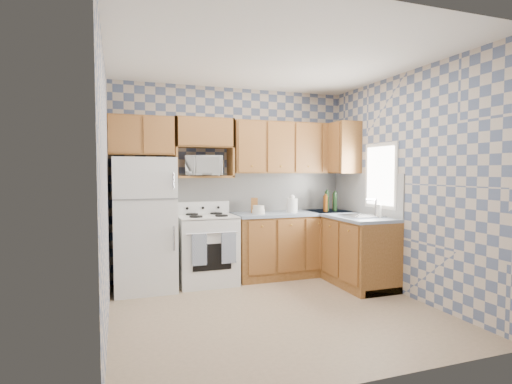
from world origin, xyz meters
The scene contains 30 objects.
floor centered at (0.00, 0.00, 0.00)m, with size 3.40×3.40×0.00m, color #887158.
back_wall centered at (0.00, 1.60, 1.35)m, with size 3.40×0.02×2.70m, color slate.
right_wall centered at (1.70, 0.00, 1.35)m, with size 0.02×3.20×2.70m, color slate.
backsplash_back centered at (0.40, 1.59, 1.20)m, with size 2.60×0.01×0.56m, color silver.
backsplash_right centered at (1.69, 0.80, 1.20)m, with size 0.01×1.60×0.56m, color silver.
refrigerator centered at (-1.27, 1.25, 0.84)m, with size 0.75×0.70×1.68m, color silver.
stove_body centered at (-0.47, 1.28, 0.45)m, with size 0.76×0.65×0.90m, color silver.
cooktop centered at (-0.47, 1.28, 0.91)m, with size 0.76×0.65×0.03m, color silver.
backguard centered at (-0.47, 1.55, 1.00)m, with size 0.76×0.08×0.17m, color silver.
dish_towel_left centered at (-0.64, 0.93, 0.53)m, with size 0.19×0.03×0.40m, color navy.
dish_towel_right centered at (-0.26, 0.93, 0.53)m, with size 0.19×0.03×0.40m, color navy.
base_cabinets_back centered at (0.82, 1.30, 0.44)m, with size 1.75×0.60×0.88m, color brown.
base_cabinets_right centered at (1.40, 0.80, 0.44)m, with size 0.60×1.60×0.88m, color brown.
countertop_back centered at (0.82, 1.30, 0.90)m, with size 1.77×0.63×0.04m, color gray.
countertop_right centered at (1.40, 0.80, 0.90)m, with size 0.63×1.60×0.04m, color gray.
upper_cabinets_back centered at (0.82, 1.44, 1.85)m, with size 1.75×0.33×0.74m, color brown.
upper_cabinets_fridge centered at (-1.29, 1.44, 1.97)m, with size 0.82×0.33×0.50m, color brown.
upper_cabinets_right centered at (1.53, 1.25, 1.85)m, with size 0.33×0.70×0.74m, color brown.
microwave_shelf centered at (-0.47, 1.44, 1.44)m, with size 0.80×0.33×0.03m, color brown.
microwave centered at (-0.48, 1.38, 1.59)m, with size 0.49×0.33×0.27m, color silver.
sink centered at (1.40, 0.45, 0.93)m, with size 0.48×0.40×0.03m, color #B7B7BC.
window centered at (1.69, 0.45, 1.45)m, with size 0.02×0.66×0.86m, color silver.
bottle_0 centered at (1.35, 1.27, 1.07)m, with size 0.06×0.06×0.29m, color black.
bottle_1 centered at (1.45, 1.21, 1.06)m, with size 0.06×0.06×0.27m, color black.
bottle_2 centered at (1.50, 1.31, 1.05)m, with size 0.06×0.06×0.25m, color #54280A.
bottle_3 centered at (1.28, 1.19, 1.04)m, with size 0.06×0.06×0.23m, color #54280A.
knife_block centered at (0.25, 1.39, 1.03)m, with size 0.10×0.10×0.21m, color brown.
electric_kettle centered at (0.77, 1.24, 1.02)m, with size 0.16×0.16×0.20m, color silver.
food_containers centered at (0.25, 1.20, 0.98)m, with size 0.18×0.18×0.12m, color beige, non-canonical shape.
soap_bottle centered at (1.54, 0.28, 1.01)m, with size 0.06×0.06×0.17m, color beige.
Camera 1 is at (-1.60, -3.96, 1.51)m, focal length 28.00 mm.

